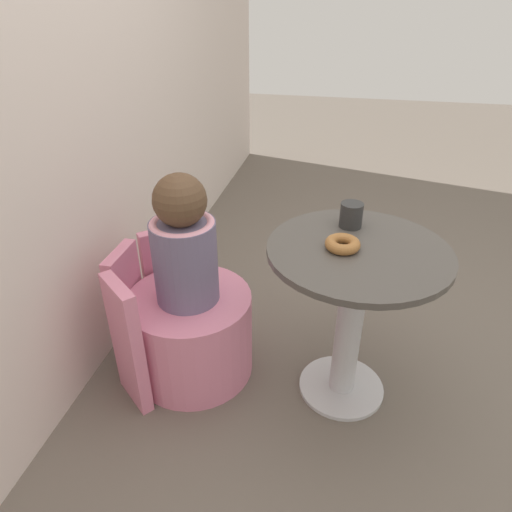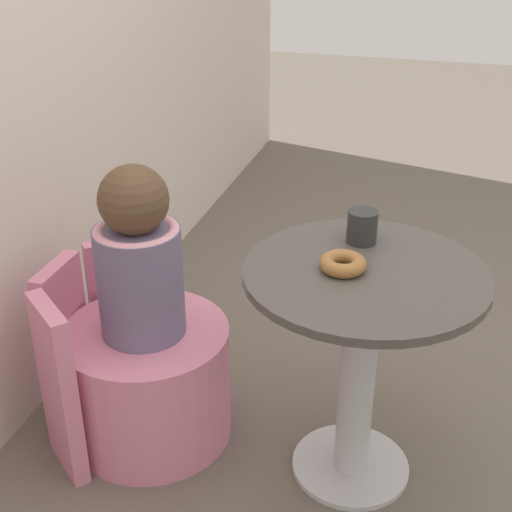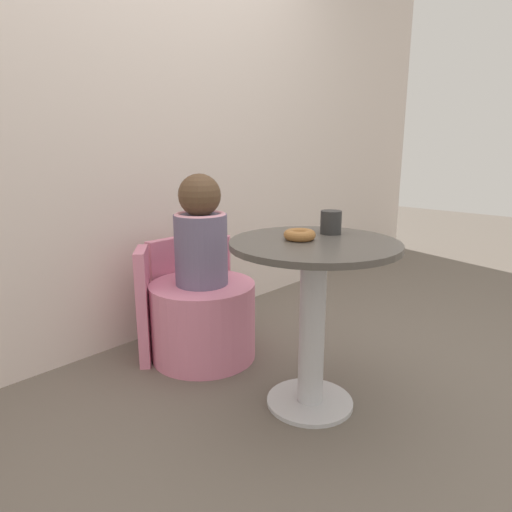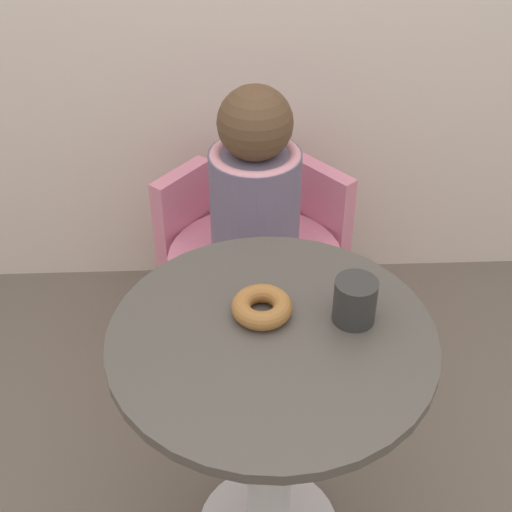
{
  "view_description": "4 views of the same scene",
  "coord_description": "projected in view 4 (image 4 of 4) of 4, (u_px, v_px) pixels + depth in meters",
  "views": [
    {
      "loc": [
        -1.49,
        0.08,
        1.49
      ],
      "look_at": [
        -0.07,
        0.38,
        0.63
      ],
      "focal_mm": 32.0,
      "sensor_mm": 36.0,
      "label": 1
    },
    {
      "loc": [
        -1.71,
        -0.17,
        1.59
      ],
      "look_at": [
        -0.01,
        0.33,
        0.68
      ],
      "focal_mm": 50.0,
      "sensor_mm": 36.0,
      "label": 2
    },
    {
      "loc": [
        -1.45,
        -0.97,
        1.06
      ],
      "look_at": [
        -0.02,
        0.34,
        0.58
      ],
      "focal_mm": 32.0,
      "sensor_mm": 36.0,
      "label": 3
    },
    {
      "loc": [
        -0.11,
        -1.01,
        1.67
      ],
      "look_at": [
        -0.06,
        0.3,
        0.67
      ],
      "focal_mm": 50.0,
      "sensor_mm": 36.0,
      "label": 4
    }
  ],
  "objects": [
    {
      "name": "tub_chair",
      "position": [
        255.0,
        304.0,
        2.23
      ],
      "size": [
        0.52,
        0.52,
        0.39
      ],
      "color": "pink",
      "rests_on": "ground_plane"
    },
    {
      "name": "round_table",
      "position": [
        271.0,
        404.0,
        1.53
      ],
      "size": [
        0.66,
        0.66,
        0.69
      ],
      "color": "silver",
      "rests_on": "ground_plane"
    },
    {
      "name": "donut",
      "position": [
        262.0,
        307.0,
        1.44
      ],
      "size": [
        0.12,
        0.12,
        0.04
      ],
      "color": "#9E6633",
      "rests_on": "round_table"
    },
    {
      "name": "child_figure",
      "position": [
        255.0,
        184.0,
        1.96
      ],
      "size": [
        0.26,
        0.26,
        0.53
      ],
      "color": "slate",
      "rests_on": "tub_chair"
    },
    {
      "name": "cup",
      "position": [
        355.0,
        301.0,
        1.41
      ],
      "size": [
        0.09,
        0.09,
        0.1
      ],
      "color": "#2D2D2D",
      "rests_on": "round_table"
    },
    {
      "name": "booth_backrest",
      "position": [
        253.0,
        240.0,
        2.35
      ],
      "size": [
        0.62,
        0.23,
        0.57
      ],
      "color": "pink",
      "rests_on": "ground_plane"
    }
  ]
}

